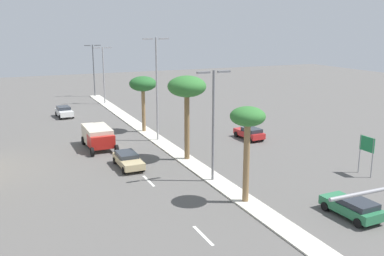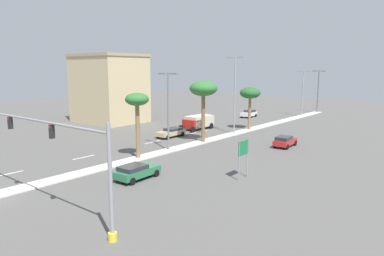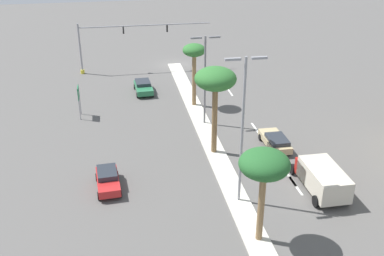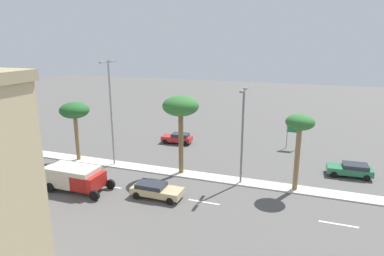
% 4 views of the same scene
% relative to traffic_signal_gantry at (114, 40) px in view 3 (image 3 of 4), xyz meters
% --- Properties ---
extents(ground_plane, '(160.00, 160.00, 0.00)m').
position_rel_traffic_signal_gantry_xyz_m(ground_plane, '(-8.26, 25.20, -4.40)').
color(ground_plane, '#565451').
extents(median_curb, '(1.80, 69.47, 0.12)m').
position_rel_traffic_signal_gantry_xyz_m(median_curb, '(-8.26, 32.92, -4.34)').
color(median_curb, beige).
rests_on(median_curb, ground).
extents(lane_stripe_inboard, '(0.20, 2.80, 0.01)m').
position_rel_traffic_signal_gantry_xyz_m(lane_stripe_inboard, '(-13.41, 2.18, -4.40)').
color(lane_stripe_inboard, silver).
rests_on(lane_stripe_inboard, ground).
extents(lane_stripe_trailing, '(0.20, 2.80, 0.01)m').
position_rel_traffic_signal_gantry_xyz_m(lane_stripe_trailing, '(-13.41, 10.29, -4.40)').
color(lane_stripe_trailing, silver).
rests_on(lane_stripe_trailing, ground).
extents(lane_stripe_center, '(0.20, 2.80, 0.01)m').
position_rel_traffic_signal_gantry_xyz_m(lane_stripe_center, '(-13.41, 20.93, -4.40)').
color(lane_stripe_center, silver).
rests_on(lane_stripe_center, ground).
extents(lane_stripe_left, '(0.20, 2.80, 0.01)m').
position_rel_traffic_signal_gantry_xyz_m(lane_stripe_left, '(-13.41, 31.72, -4.40)').
color(lane_stripe_left, silver).
rests_on(lane_stripe_left, ground).
extents(lane_stripe_front, '(0.20, 2.80, 0.01)m').
position_rel_traffic_signal_gantry_xyz_m(lane_stripe_front, '(-13.41, 30.44, -4.40)').
color(lane_stripe_front, silver).
rests_on(lane_stripe_front, ground).
extents(traffic_signal_gantry, '(17.81, 0.53, 6.79)m').
position_rel_traffic_signal_gantry_xyz_m(traffic_signal_gantry, '(0.00, 0.00, 0.00)').
color(traffic_signal_gantry, gray).
rests_on(traffic_signal_gantry, ground).
extents(directional_road_sign, '(0.10, 1.59, 3.42)m').
position_rel_traffic_signal_gantry_xyz_m(directional_road_sign, '(4.20, 14.77, -1.94)').
color(directional_road_sign, gray).
rests_on(directional_road_sign, ground).
extents(palm_tree_inboard, '(2.53, 2.53, 7.03)m').
position_rel_traffic_signal_gantry_xyz_m(palm_tree_inboard, '(-8.34, 13.77, 1.64)').
color(palm_tree_inboard, olive).
rests_on(palm_tree_inboard, median_curb).
extents(palm_tree_mid, '(3.62, 3.62, 8.00)m').
position_rel_traffic_signal_gantry_xyz_m(palm_tree_mid, '(-8.13, 25.08, 2.51)').
color(palm_tree_mid, brown).
rests_on(palm_tree_mid, median_curb).
extents(palm_tree_far, '(3.24, 3.24, 6.64)m').
position_rel_traffic_signal_gantry_xyz_m(palm_tree_far, '(-8.43, 37.62, 1.31)').
color(palm_tree_far, olive).
rests_on(palm_tree_far, median_curb).
extents(street_lamp_far, '(2.90, 0.24, 9.11)m').
position_rel_traffic_signal_gantry_xyz_m(street_lamp_far, '(-8.52, 18.78, 1.10)').
color(street_lamp_far, slate).
rests_on(street_lamp_far, median_curb).
extents(street_lamp_front, '(2.90, 0.24, 11.27)m').
position_rel_traffic_signal_gantry_xyz_m(street_lamp_front, '(-8.32, 32.96, 2.22)').
color(street_lamp_front, gray).
rests_on(street_lamp_front, median_curb).
extents(sedan_tan_trailing, '(1.97, 4.51, 1.28)m').
position_rel_traffic_signal_gantry_xyz_m(sedan_tan_trailing, '(-13.95, 25.17, -3.70)').
color(sedan_tan_trailing, tan).
rests_on(sedan_tan_trailing, ground).
extents(sedan_red_leading, '(2.05, 4.08, 1.37)m').
position_rel_traffic_signal_gantry_xyz_m(sedan_red_leading, '(1.46, 29.34, -3.66)').
color(sedan_red_leading, red).
rests_on(sedan_red_leading, ground).
extents(sedan_green_left, '(2.19, 4.34, 1.33)m').
position_rel_traffic_signal_gantry_xyz_m(sedan_green_left, '(-3.01, 8.65, -3.67)').
color(sedan_green_left, '#287047').
rests_on(sedan_green_left, ground).
extents(box_truck, '(2.74, 6.06, 2.19)m').
position_rel_traffic_signal_gantry_xyz_m(box_truck, '(-15.03, 32.64, -3.16)').
color(box_truck, '#B21E19').
rests_on(box_truck, ground).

